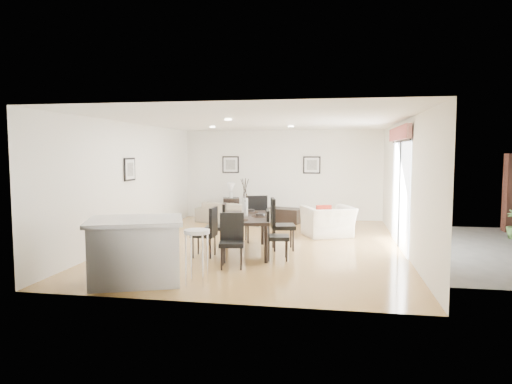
% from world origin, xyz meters
% --- Properties ---
extents(ground, '(8.00, 8.00, 0.00)m').
position_xyz_m(ground, '(0.00, 0.00, 0.00)').
color(ground, tan).
rests_on(ground, ground).
extents(wall_back, '(6.00, 0.04, 2.70)m').
position_xyz_m(wall_back, '(0.00, 4.00, 1.35)').
color(wall_back, white).
rests_on(wall_back, ground).
extents(wall_front, '(6.00, 0.04, 2.70)m').
position_xyz_m(wall_front, '(0.00, -4.00, 1.35)').
color(wall_front, white).
rests_on(wall_front, ground).
extents(wall_left, '(0.04, 8.00, 2.70)m').
position_xyz_m(wall_left, '(-3.00, 0.00, 1.35)').
color(wall_left, white).
rests_on(wall_left, ground).
extents(wall_right, '(0.04, 8.00, 2.70)m').
position_xyz_m(wall_right, '(3.00, 0.00, 1.35)').
color(wall_right, white).
rests_on(wall_right, ground).
extents(ceiling, '(6.00, 8.00, 0.02)m').
position_xyz_m(ceiling, '(0.00, 0.00, 2.70)').
color(ceiling, white).
rests_on(ceiling, wall_back).
extents(sofa, '(2.21, 1.35, 0.60)m').
position_xyz_m(sofa, '(-1.30, 2.87, 0.30)').
color(sofa, gray).
rests_on(sofa, ground).
extents(armchair, '(1.42, 1.35, 0.73)m').
position_xyz_m(armchair, '(1.44, 1.21, 0.36)').
color(armchair, beige).
rests_on(armchair, ground).
extents(dining_table, '(1.24, 1.95, 0.75)m').
position_xyz_m(dining_table, '(-0.19, -0.90, 0.68)').
color(dining_table, black).
rests_on(dining_table, ground).
extents(dining_chair_wnear, '(0.44, 0.44, 0.98)m').
position_xyz_m(dining_chair_wnear, '(-0.83, -1.36, 0.55)').
color(dining_chair_wnear, black).
rests_on(dining_chair_wnear, ground).
extents(dining_chair_wfar, '(0.48, 0.48, 0.94)m').
position_xyz_m(dining_chair_wfar, '(-0.83, -0.44, 0.53)').
color(dining_chair_wfar, black).
rests_on(dining_chair_wfar, ground).
extents(dining_chair_enear, '(0.49, 0.49, 0.95)m').
position_xyz_m(dining_chair_enear, '(0.45, -1.37, 0.53)').
color(dining_chair_enear, black).
rests_on(dining_chair_enear, ground).
extents(dining_chair_efar, '(0.58, 0.58, 1.08)m').
position_xyz_m(dining_chair_efar, '(0.44, -0.47, 0.60)').
color(dining_chair_efar, black).
rests_on(dining_chair_efar, ground).
extents(dining_chair_head, '(0.50, 0.50, 0.96)m').
position_xyz_m(dining_chair_head, '(-0.20, -2.03, 0.53)').
color(dining_chair_head, black).
rests_on(dining_chair_head, ground).
extents(dining_chair_foot, '(0.61, 0.61, 1.07)m').
position_xyz_m(dining_chair_foot, '(-0.16, 0.21, 0.60)').
color(dining_chair_foot, black).
rests_on(dining_chair_foot, ground).
extents(vase, '(0.99, 1.51, 0.77)m').
position_xyz_m(vase, '(-0.19, -0.90, 1.07)').
color(vase, white).
rests_on(vase, dining_table).
extents(coffee_table, '(1.17, 0.90, 0.41)m').
position_xyz_m(coffee_table, '(0.15, 3.27, 0.21)').
color(coffee_table, black).
rests_on(coffee_table, ground).
extents(side_table, '(0.59, 0.59, 0.64)m').
position_xyz_m(side_table, '(-1.52, 3.66, 0.32)').
color(side_table, black).
rests_on(side_table, ground).
extents(table_lamp, '(0.24, 0.24, 0.45)m').
position_xyz_m(table_lamp, '(-1.52, 3.66, 0.94)').
color(table_lamp, white).
rests_on(table_lamp, side_table).
extents(cushion, '(0.37, 0.24, 0.36)m').
position_xyz_m(cushion, '(1.34, 1.11, 0.59)').
color(cushion, maroon).
rests_on(cushion, armchair).
extents(kitchen_island, '(1.73, 1.53, 1.00)m').
position_xyz_m(kitchen_island, '(-1.46, -3.23, 0.51)').
color(kitchen_island, silver).
rests_on(kitchen_island, ground).
extents(bar_stool, '(0.39, 0.39, 0.86)m').
position_xyz_m(bar_stool, '(-0.47, -3.23, 0.74)').
color(bar_stool, silver).
rests_on(bar_stool, ground).
extents(framed_print_back_left, '(0.52, 0.04, 0.52)m').
position_xyz_m(framed_print_back_left, '(-1.60, 3.97, 1.65)').
color(framed_print_back_left, black).
rests_on(framed_print_back_left, wall_back).
extents(framed_print_back_right, '(0.52, 0.04, 0.52)m').
position_xyz_m(framed_print_back_right, '(0.90, 3.97, 1.65)').
color(framed_print_back_right, black).
rests_on(framed_print_back_right, wall_back).
extents(framed_print_left_wall, '(0.04, 0.52, 0.52)m').
position_xyz_m(framed_print_left_wall, '(-2.97, -0.20, 1.65)').
color(framed_print_left_wall, black).
rests_on(framed_print_left_wall, wall_left).
extents(sliding_door, '(0.12, 2.70, 2.57)m').
position_xyz_m(sliding_door, '(2.96, 0.30, 1.66)').
color(sliding_door, white).
rests_on(sliding_door, wall_right).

